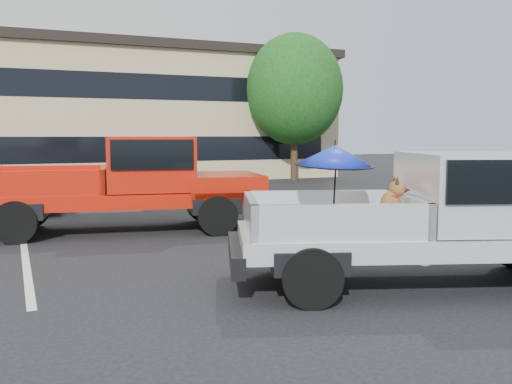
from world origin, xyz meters
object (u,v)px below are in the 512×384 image
tree_back (183,94)px  silver_pickup (454,212)px  tree_right (295,89)px  red_pickup (142,179)px

tree_back → silver_pickup: 26.03m
tree_right → red_pickup: size_ratio=1.03×
tree_right → silver_pickup: bearing=-110.2°
tree_back → red_pickup: 20.51m
tree_back → silver_pickup: bearing=-97.7°
tree_right → red_pickup: 14.99m
tree_back → silver_pickup: size_ratio=1.18×
red_pickup → tree_right: bearing=59.4°
silver_pickup → tree_right: bearing=89.2°
tree_back → silver_pickup: tree_back is taller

